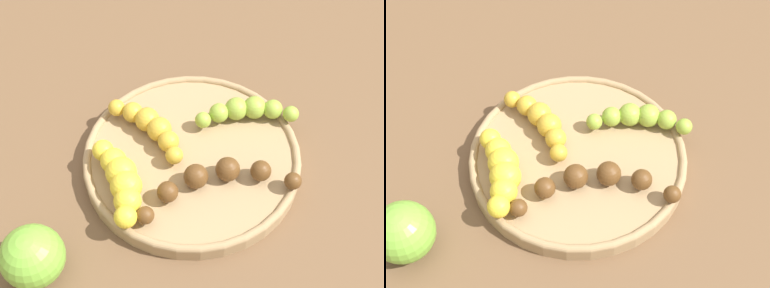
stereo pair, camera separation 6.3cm
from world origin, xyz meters
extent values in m
plane|color=brown|center=(0.00, 0.00, 0.00)|extent=(2.40, 2.40, 0.00)
cylinder|color=#A08259|center=(0.00, 0.00, 0.01)|extent=(0.27, 0.27, 0.02)
torus|color=#A08259|center=(0.00, 0.00, 0.02)|extent=(0.27, 0.27, 0.01)
sphere|color=#593819|center=(-0.08, -0.10, 0.03)|extent=(0.02, 0.02, 0.02)
sphere|color=#593819|center=(-0.06, -0.07, 0.03)|extent=(0.02, 0.02, 0.02)
sphere|color=#593819|center=(-0.04, -0.03, 0.03)|extent=(0.03, 0.03, 0.03)
sphere|color=#593819|center=(-0.04, 0.01, 0.03)|extent=(0.03, 0.03, 0.03)
sphere|color=#593819|center=(-0.06, 0.04, 0.03)|extent=(0.02, 0.02, 0.02)
sphere|color=#593819|center=(-0.08, 0.07, 0.03)|extent=(0.02, 0.02, 0.02)
sphere|color=#8CAD38|center=(0.02, -0.13, 0.03)|extent=(0.02, 0.02, 0.02)
sphere|color=#8CAD38|center=(0.03, -0.11, 0.03)|extent=(0.02, 0.02, 0.02)
sphere|color=#8CAD38|center=(0.04, -0.09, 0.03)|extent=(0.03, 0.03, 0.03)
sphere|color=#8CAD38|center=(0.04, -0.07, 0.03)|extent=(0.03, 0.03, 0.03)
sphere|color=#8CAD38|center=(0.04, -0.05, 0.03)|extent=(0.02, 0.02, 0.02)
sphere|color=#8CAD38|center=(0.04, -0.02, 0.03)|extent=(0.02, 0.02, 0.02)
sphere|color=gold|center=(-0.01, 0.02, 0.03)|extent=(0.02, 0.02, 0.02)
sphere|color=gold|center=(0.01, 0.03, 0.03)|extent=(0.03, 0.03, 0.03)
sphere|color=gold|center=(0.04, 0.03, 0.03)|extent=(0.03, 0.03, 0.03)
sphere|color=gold|center=(0.05, 0.04, 0.03)|extent=(0.03, 0.03, 0.03)
sphere|color=gold|center=(0.07, 0.06, 0.03)|extent=(0.03, 0.03, 0.03)
sphere|color=gold|center=(0.08, 0.08, 0.03)|extent=(0.02, 0.02, 0.02)
sphere|color=yellow|center=(-0.08, 0.10, 0.04)|extent=(0.03, 0.03, 0.03)
sphere|color=yellow|center=(-0.06, 0.09, 0.04)|extent=(0.03, 0.03, 0.03)
sphere|color=yellow|center=(-0.04, 0.09, 0.04)|extent=(0.04, 0.04, 0.04)
sphere|color=yellow|center=(-0.02, 0.09, 0.04)|extent=(0.04, 0.04, 0.04)
sphere|color=yellow|center=(0.00, 0.09, 0.04)|extent=(0.03, 0.03, 0.03)
sphere|color=yellow|center=(0.02, 0.10, 0.04)|extent=(0.03, 0.03, 0.03)
sphere|color=#72B238|center=(-0.10, 0.20, 0.03)|extent=(0.07, 0.07, 0.07)
camera|label=1|loc=(-0.38, 0.10, 0.53)|focal=49.59mm
camera|label=2|loc=(-0.39, 0.04, 0.53)|focal=49.59mm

